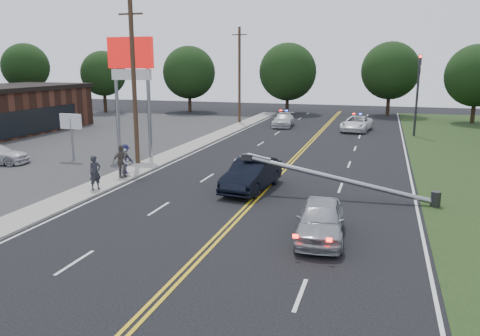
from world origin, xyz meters
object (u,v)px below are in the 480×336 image
(bystander_a, at_px, (95,173))
(bystander_d, at_px, (121,161))
(fallen_streetlight, at_px, (348,181))
(waiting_sedan, at_px, (321,220))
(crashed_sedan, at_px, (252,174))
(pylon_sign, at_px, (131,68))
(emergency_a, at_px, (357,124))
(small_sign, at_px, (71,125))
(emergency_b, at_px, (283,120))
(traffic_signal, at_px, (418,88))
(bystander_c, at_px, (125,159))
(utility_pole_mid, at_px, (134,84))
(bystander_b, at_px, (125,163))
(utility_pole_far, at_px, (239,75))

(bystander_a, xyz_separation_m, bystander_d, (-0.09, 2.64, 0.05))
(fallen_streetlight, height_order, waiting_sedan, fallen_streetlight)
(bystander_d, bearing_deg, bystander_a, -149.14)
(fallen_streetlight, bearing_deg, crashed_sedan, 175.92)
(pylon_sign, xyz_separation_m, emergency_a, (13.70, 17.66, -5.29))
(bystander_a, bearing_deg, crashed_sedan, -45.63)
(small_sign, bearing_deg, emergency_a, 48.83)
(emergency_b, bearing_deg, waiting_sedan, -79.19)
(traffic_signal, relative_size, bystander_d, 3.85)
(traffic_signal, bearing_deg, bystander_a, -123.81)
(bystander_c, bearing_deg, crashed_sedan, -79.16)
(small_sign, height_order, emergency_a, small_sign)
(utility_pole_mid, relative_size, bystander_d, 5.46)
(utility_pole_mid, height_order, waiting_sedan, utility_pole_mid)
(emergency_a, bearing_deg, pylon_sign, -119.99)
(emergency_a, height_order, bystander_c, bystander_c)
(waiting_sedan, bearing_deg, bystander_d, 149.50)
(pylon_sign, relative_size, small_sign, 2.58)
(emergency_a, height_order, bystander_b, bystander_b)
(bystander_b, bearing_deg, emergency_b, -10.86)
(crashed_sedan, bearing_deg, emergency_b, 104.01)
(utility_pole_far, relative_size, crashed_sedan, 2.07)
(bystander_b, bearing_deg, waiting_sedan, -118.79)
(small_sign, height_order, utility_pole_mid, utility_pole_mid)
(utility_pole_mid, relative_size, bystander_b, 6.27)
(fallen_streetlight, bearing_deg, small_sign, 167.60)
(waiting_sedan, xyz_separation_m, bystander_d, (-11.73, 5.74, 0.32))
(pylon_sign, relative_size, crashed_sedan, 1.65)
(pylon_sign, distance_m, bystander_d, 7.94)
(bystander_b, bearing_deg, traffic_signal, -38.89)
(small_sign, xyz_separation_m, bystander_c, (5.60, -2.86, -1.36))
(waiting_sedan, height_order, emergency_b, waiting_sedan)
(emergency_b, distance_m, bystander_c, 23.95)
(pylon_sign, height_order, fallen_streetlight, pylon_sign)
(bystander_b, relative_size, bystander_d, 0.87)
(utility_pole_far, xyz_separation_m, bystander_c, (0.80, -24.86, -4.11))
(traffic_signal, xyz_separation_m, waiting_sedan, (-4.66, -27.46, -3.49))
(crashed_sedan, xyz_separation_m, bystander_b, (-7.38, 0.16, 0.12))
(bystander_a, distance_m, bystander_c, 3.52)
(bystander_b, distance_m, bystander_c, 0.75)
(utility_pole_mid, bearing_deg, fallen_streetlight, -16.64)
(fallen_streetlight, bearing_deg, waiting_sedan, -95.74)
(emergency_b, bearing_deg, fallen_streetlight, -75.03)
(pylon_sign, xyz_separation_m, utility_pole_mid, (1.30, -2.00, -0.91))
(fallen_streetlight, bearing_deg, bystander_d, 178.68)
(bystander_b, bearing_deg, emergency_a, -27.52)
(utility_pole_mid, relative_size, emergency_b, 2.17)
(emergency_b, bearing_deg, crashed_sedan, -85.47)
(small_sign, xyz_separation_m, fallen_streetlight, (18.19, -4.00, -1.41))
(pylon_sign, distance_m, emergency_a, 22.97)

